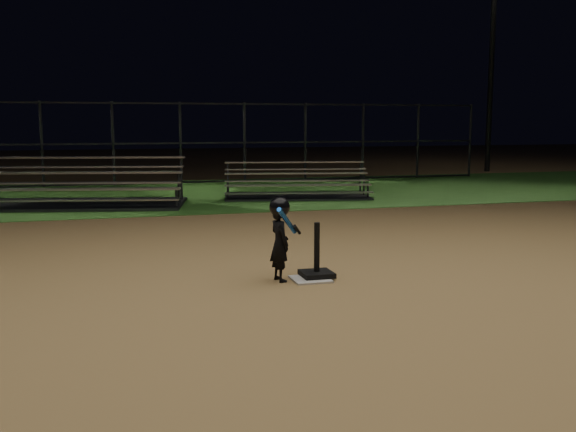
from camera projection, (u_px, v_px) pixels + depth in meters
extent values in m
plane|color=#9F7B48|center=(311.00, 280.00, 8.03)|extent=(80.00, 80.00, 0.00)
cube|color=#2A5D1E|center=(195.00, 194.00, 17.55)|extent=(60.00, 8.00, 0.01)
cube|color=beige|center=(311.00, 279.00, 8.03)|extent=(0.45, 0.45, 0.02)
cube|color=black|center=(317.00, 274.00, 8.12)|extent=(0.38, 0.38, 0.06)
cylinder|color=black|center=(317.00, 247.00, 8.08)|extent=(0.07, 0.07, 0.61)
imported|color=black|center=(280.00, 243.00, 7.93)|extent=(0.28, 0.37, 0.92)
sphere|color=black|center=(280.00, 207.00, 7.87)|extent=(0.25, 0.25, 0.25)
cylinder|color=blue|center=(287.00, 221.00, 7.76)|extent=(0.36, 0.43, 0.38)
cylinder|color=black|center=(297.00, 229.00, 7.93)|extent=(0.14, 0.17, 0.14)
cube|color=#B1B1B6|center=(77.00, 189.00, 14.40)|extent=(4.43, 1.20, 0.04)
cube|color=#B1B1B6|center=(74.00, 200.00, 14.12)|extent=(4.43, 1.20, 0.03)
cube|color=#B1B1B6|center=(83.00, 173.00, 14.96)|extent=(4.43, 1.20, 0.04)
cube|color=#B1B1B6|center=(80.00, 183.00, 14.68)|extent=(4.43, 1.20, 0.03)
cube|color=#B1B1B6|center=(89.00, 157.00, 15.52)|extent=(4.43, 1.20, 0.04)
cube|color=#B1B1B6|center=(86.00, 167.00, 15.24)|extent=(4.43, 1.20, 0.03)
cube|color=#38383D|center=(84.00, 205.00, 15.06)|extent=(4.83, 3.07, 0.07)
cube|color=silver|center=(298.00, 185.00, 16.21)|extent=(3.58, 0.91, 0.04)
cube|color=silver|center=(299.00, 193.00, 15.99)|extent=(3.58, 0.91, 0.03)
cube|color=silver|center=(296.00, 173.00, 16.67)|extent=(3.58, 0.91, 0.04)
cube|color=silver|center=(297.00, 181.00, 16.44)|extent=(3.58, 0.91, 0.03)
cube|color=silver|center=(295.00, 162.00, 17.12)|extent=(3.58, 0.91, 0.04)
cube|color=silver|center=(296.00, 169.00, 16.89)|extent=(3.58, 0.91, 0.03)
cube|color=#38383D|center=(296.00, 196.00, 16.75)|extent=(3.88, 2.43, 0.05)
cube|color=#38383D|center=(181.00, 182.00, 20.40)|extent=(20.00, 0.05, 0.05)
cube|color=#38383D|center=(181.00, 143.00, 20.23)|extent=(20.00, 0.05, 0.05)
cube|color=#38383D|center=(180.00, 103.00, 20.06)|extent=(20.00, 0.05, 0.05)
cylinder|color=#38383D|center=(5.00, 145.00, 18.87)|extent=(0.08, 0.08, 2.50)
cylinder|color=#38383D|center=(181.00, 143.00, 20.23)|extent=(0.08, 0.08, 2.50)
cylinder|color=#38383D|center=(334.00, 142.00, 21.58)|extent=(0.08, 0.08, 2.50)
cylinder|color=#38383D|center=(470.00, 141.00, 22.94)|extent=(0.08, 0.08, 2.50)
cylinder|color=#2D2D30|center=(491.00, 66.00, 25.00)|extent=(0.20, 0.20, 8.00)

